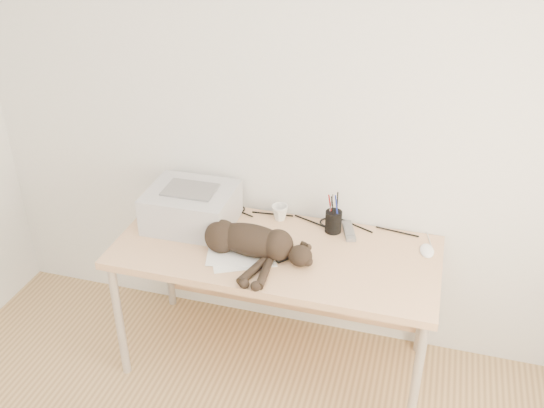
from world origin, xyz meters
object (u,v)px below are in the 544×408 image
(desk, at_px, (280,261))
(mug, at_px, (280,213))
(printer, at_px, (191,207))
(mouse, at_px, (427,248))
(pen_cup, at_px, (333,221))
(cat, at_px, (247,242))

(desk, bearing_deg, mug, 106.03)
(printer, distance_m, mouse, 1.21)
(printer, bearing_deg, mug, 21.18)
(mug, relative_size, mouse, 0.75)
(desk, relative_size, printer, 3.60)
(desk, distance_m, pen_cup, 0.35)
(printer, relative_size, cat, 0.60)
(pen_cup, bearing_deg, desk, -147.28)
(pen_cup, relative_size, mouse, 1.84)
(printer, distance_m, pen_cup, 0.74)
(mug, height_order, pen_cup, pen_cup)
(mug, relative_size, pen_cup, 0.40)
(desk, distance_m, printer, 0.54)
(printer, relative_size, mouse, 3.75)
(cat, bearing_deg, printer, 156.63)
(desk, bearing_deg, pen_cup, 32.72)
(pen_cup, distance_m, mouse, 0.48)
(desk, height_order, printer, printer)
(printer, relative_size, mug, 5.04)
(cat, distance_m, mug, 0.37)
(printer, bearing_deg, cat, -27.90)
(mouse, bearing_deg, desk, 179.37)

